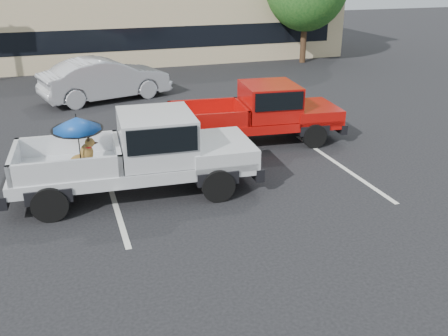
# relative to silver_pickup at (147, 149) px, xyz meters

# --- Properties ---
(ground) EXTENTS (90.00, 90.00, 0.00)m
(ground) POSITION_rel_silver_pickup_xyz_m (2.13, -1.97, -1.05)
(ground) COLOR black
(ground) RESTS_ON ground
(stripe_left) EXTENTS (0.12, 5.00, 0.01)m
(stripe_left) POSITION_rel_silver_pickup_xyz_m (-0.87, 0.03, -1.05)
(stripe_left) COLOR silver
(stripe_left) RESTS_ON ground
(stripe_right) EXTENTS (0.12, 5.00, 0.01)m
(stripe_right) POSITION_rel_silver_pickup_xyz_m (5.13, 0.03, -1.05)
(stripe_right) COLOR silver
(stripe_right) RESTS_ON ground
(silver_pickup) EXTENTS (5.80, 2.38, 2.06)m
(silver_pickup) POSITION_rel_silver_pickup_xyz_m (0.00, 0.00, 0.00)
(silver_pickup) COLOR black
(silver_pickup) RESTS_ON ground
(red_pickup) EXTENTS (5.46, 2.39, 1.75)m
(red_pickup) POSITION_rel_silver_pickup_xyz_m (3.96, 2.49, -0.10)
(red_pickup) COLOR black
(red_pickup) RESTS_ON ground
(silver_sedan) EXTENTS (5.26, 2.97, 1.64)m
(silver_sedan) POSITION_rel_silver_pickup_xyz_m (0.03, 9.13, -0.23)
(silver_sedan) COLOR #B4B6BC
(silver_sedan) RESTS_ON ground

